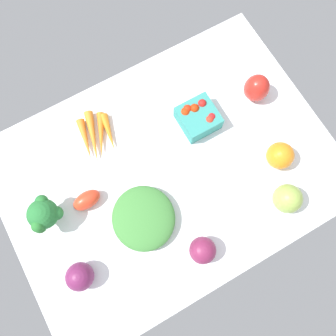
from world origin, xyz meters
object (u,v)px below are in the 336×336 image
object	(u,v)px
red_onion_near_basket	(203,250)
red_onion_center	(80,277)
heirloom_tomato_orange	(280,156)
roma_tomato	(87,200)
berry_basket	(198,117)
bell_pepper_red	(257,88)
carrot_bunch	(96,136)
broccoli_head	(44,214)
leafy_greens_clump	(144,218)
heirloom_tomato_green	(288,199)

from	to	relation	value
red_onion_near_basket	red_onion_center	size ratio (longest dim) A/B	0.97
heirloom_tomato_orange	roma_tomato	distance (cm)	60.63
berry_basket	red_onion_center	bearing A→B (deg)	-154.70
roma_tomato	berry_basket	bearing A→B (deg)	4.69
bell_pepper_red	carrot_bunch	bearing A→B (deg)	167.07
broccoli_head	heirloom_tomato_orange	world-z (taller)	broccoli_head
carrot_bunch	broccoli_head	bearing A→B (deg)	-144.96
heirloom_tomato_orange	red_onion_center	xyz separation A→B (cm)	(-69.10, -1.79, -0.22)
carrot_bunch	heirloom_tomato_orange	bearing A→B (deg)	-36.65
broccoli_head	red_onion_near_basket	bearing A→B (deg)	-41.77
leafy_greens_clump	roma_tomato	world-z (taller)	leafy_greens_clump
red_onion_near_basket	heirloom_tomato_green	size ratio (longest dim) A/B	0.89
heirloom_tomato_orange	roma_tomato	xyz separation A→B (cm)	(-58.11, 17.22, -1.68)
heirloom_tomato_orange	carrot_bunch	xyz separation A→B (cm)	(-46.53, 34.62, -2.84)
carrot_bunch	bell_pepper_red	bearing A→B (deg)	-12.93
red_onion_center	leafy_greens_clump	bearing A→B (deg)	13.95
bell_pepper_red	roma_tomato	world-z (taller)	bell_pepper_red
leafy_greens_clump	carrot_bunch	xyz separation A→B (cm)	(-0.82, 30.61, -1.38)
leafy_greens_clump	roma_tomato	bearing A→B (deg)	133.19
heirloom_tomato_orange	red_onion_center	distance (cm)	69.13
roma_tomato	red_onion_center	world-z (taller)	red_onion_center
red_onion_near_basket	red_onion_center	xyz separation A→B (cm)	(-33.82, 10.80, 0.10)
heirloom_tomato_orange	carrot_bunch	distance (cm)	58.07
heirloom_tomato_green	leafy_greens_clump	bearing A→B (deg)	158.00
red_onion_near_basket	leafy_greens_clump	size ratio (longest dim) A/B	0.40
heirloom_tomato_orange	carrot_bunch	bearing A→B (deg)	143.35
red_onion_near_basket	leafy_greens_clump	world-z (taller)	red_onion_near_basket
berry_basket	red_onion_center	distance (cm)	59.50
red_onion_near_basket	leafy_greens_clump	distance (cm)	19.65
berry_basket	bell_pepper_red	bearing A→B (deg)	-2.86
roma_tomato	heirloom_tomato_orange	bearing A→B (deg)	-20.34
roma_tomato	red_onion_center	distance (cm)	22.01
carrot_bunch	red_onion_near_basket	bearing A→B (deg)	-76.60
heirloom_tomato_green	roma_tomato	size ratio (longest dim) A/B	1.00
heirloom_tomato_green	berry_basket	distance (cm)	37.08
broccoli_head	roma_tomato	bearing A→B (deg)	-5.13
heirloom_tomato_orange	roma_tomato	world-z (taller)	heirloom_tomato_orange
heirloom_tomato_green	roma_tomato	distance (cm)	60.13
leafy_greens_clump	roma_tomato	xyz separation A→B (cm)	(-12.39, 13.20, -0.21)
carrot_bunch	roma_tomato	size ratio (longest dim) A/B	2.03
broccoli_head	roma_tomato	distance (cm)	12.85
heirloom_tomato_green	roma_tomato	xyz separation A→B (cm)	(-52.43, 29.38, -1.82)
bell_pepper_red	heirloom_tomato_green	bearing A→B (deg)	-108.52
leafy_greens_clump	bell_pepper_red	world-z (taller)	bell_pepper_red
heirloom_tomato_orange	roma_tomato	size ratio (longest dim) A/B	0.97
red_onion_near_basket	red_onion_center	bearing A→B (deg)	162.29
red_onion_near_basket	berry_basket	distance (cm)	41.37
bell_pepper_red	heirloom_tomato_orange	bearing A→B (deg)	-104.79
leafy_greens_clump	bell_pepper_red	size ratio (longest dim) A/B	2.00
bell_pepper_red	red_onion_center	bearing A→B (deg)	-162.02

